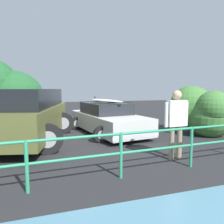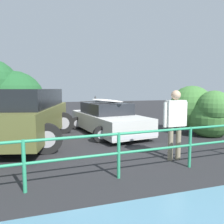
{
  "view_description": "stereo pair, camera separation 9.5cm",
  "coord_description": "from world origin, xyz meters",
  "px_view_note": "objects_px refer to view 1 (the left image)",
  "views": [
    {
      "loc": [
        1.94,
        9.17,
        1.86
      ],
      "look_at": [
        -0.68,
        1.09,
        0.95
      ],
      "focal_mm": 35.0,
      "sensor_mm": 36.0,
      "label": 1
    },
    {
      "loc": [
        1.85,
        9.2,
        1.86
      ],
      "look_at": [
        -0.68,
        1.09,
        0.95
      ],
      "focal_mm": 35.0,
      "sensor_mm": 36.0,
      "label": 2
    }
  ],
  "objects_px": {
    "suv_car": "(27,115)",
    "bush_near_right": "(2,98)",
    "bush_near_left": "(203,112)",
    "sedan_car": "(107,119)",
    "person_bystander": "(176,118)"
  },
  "relations": [
    {
      "from": "suv_car",
      "to": "person_bystander",
      "type": "relative_size",
      "value": 2.85
    },
    {
      "from": "sedan_car",
      "to": "suv_car",
      "type": "height_order",
      "value": "suv_car"
    },
    {
      "from": "sedan_car",
      "to": "person_bystander",
      "type": "relative_size",
      "value": 2.57
    },
    {
      "from": "bush_near_left",
      "to": "bush_near_right",
      "type": "relative_size",
      "value": 0.92
    },
    {
      "from": "person_bystander",
      "to": "suv_car",
      "type": "bearing_deg",
      "value": -40.28
    },
    {
      "from": "person_bystander",
      "to": "bush_near_right",
      "type": "relative_size",
      "value": 0.66
    },
    {
      "from": "sedan_car",
      "to": "bush_near_right",
      "type": "relative_size",
      "value": 1.68
    },
    {
      "from": "suv_car",
      "to": "sedan_car",
      "type": "bearing_deg",
      "value": -167.22
    },
    {
      "from": "person_bystander",
      "to": "bush_near_right",
      "type": "xyz_separation_m",
      "value": [
        4.51,
        -2.92,
        0.46
      ]
    },
    {
      "from": "sedan_car",
      "to": "bush_near_left",
      "type": "xyz_separation_m",
      "value": [
        -3.56,
        1.56,
        0.3
      ]
    },
    {
      "from": "bush_near_left",
      "to": "bush_near_right",
      "type": "xyz_separation_m",
      "value": [
        7.38,
        -0.58,
        0.64
      ]
    },
    {
      "from": "bush_near_left",
      "to": "bush_near_right",
      "type": "distance_m",
      "value": 7.43
    },
    {
      "from": "suv_car",
      "to": "bush_near_right",
      "type": "distance_m",
      "value": 0.97
    },
    {
      "from": "sedan_car",
      "to": "person_bystander",
      "type": "distance_m",
      "value": 4.0
    },
    {
      "from": "person_bystander",
      "to": "bush_near_right",
      "type": "distance_m",
      "value": 5.39
    }
  ]
}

